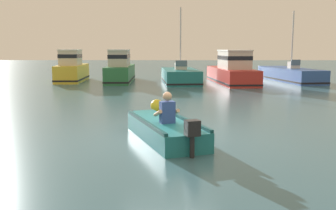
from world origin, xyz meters
TOP-DOWN VIEW (x-y plane):
  - ground_plane at (0.00, 0.00)m, footprint 120.00×120.00m
  - rowboat_with_person at (-0.13, -0.17)m, footprint 2.10×3.63m
  - moored_boat_yellow at (-6.56, 15.96)m, footprint 1.80×4.64m
  - moored_boat_green at (-3.28, 15.61)m, footprint 1.70×5.88m
  - moored_boat_teal at (0.64, 14.80)m, footprint 2.55×5.40m
  - moored_boat_red at (3.91, 14.60)m, footprint 2.54×6.73m
  - moored_boat_blue at (8.03, 16.18)m, footprint 2.91×6.81m
  - mooring_buoy at (-0.46, 3.77)m, footprint 0.44×0.44m

SIDE VIEW (x-z plane):
  - ground_plane at x=0.00m, z-range 0.00..0.00m
  - mooring_buoy at x=-0.46m, z-range 0.00..0.44m
  - rowboat_with_person at x=-0.13m, z-range -0.34..0.85m
  - moored_boat_teal at x=0.64m, z-range -1.93..2.78m
  - moored_boat_blue at x=8.03m, z-range -1.87..2.73m
  - moored_boat_red at x=3.91m, z-range -0.27..1.83m
  - moored_boat_green at x=-3.28m, z-range -0.26..1.87m
  - moored_boat_yellow at x=-6.56m, z-range -0.26..1.87m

